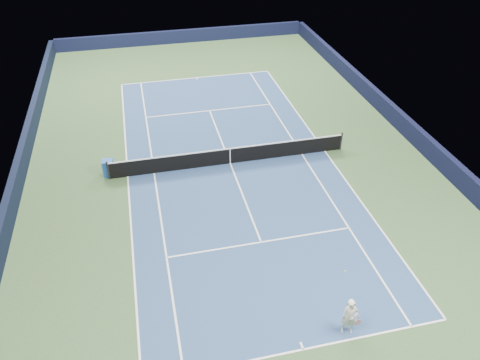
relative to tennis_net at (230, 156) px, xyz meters
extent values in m
plane|color=#314D2A|center=(0.00, 0.00, -0.50)|extent=(40.00, 40.00, 0.00)
cube|color=black|center=(0.00, 19.82, 0.05)|extent=(22.00, 0.35, 1.10)
cube|color=black|center=(10.82, 0.00, 0.05)|extent=(0.35, 40.00, 1.10)
cube|color=black|center=(-10.82, 0.00, 0.05)|extent=(0.35, 40.00, 1.10)
cube|color=navy|center=(0.00, 0.00, -0.50)|extent=(10.97, 23.77, 0.01)
cube|color=white|center=(0.00, 11.88, -0.50)|extent=(10.97, 0.08, 0.00)
cube|color=white|center=(0.00, -11.88, -0.50)|extent=(10.97, 0.08, 0.00)
cube|color=white|center=(5.49, 0.00, -0.50)|extent=(0.08, 23.77, 0.00)
cube|color=white|center=(-5.49, 0.00, -0.50)|extent=(0.08, 23.77, 0.00)
cube|color=white|center=(4.12, 0.00, -0.50)|extent=(0.08, 23.77, 0.00)
cube|color=white|center=(-4.12, 0.00, -0.50)|extent=(0.08, 23.77, 0.00)
cube|color=white|center=(0.00, 6.40, -0.50)|extent=(8.23, 0.08, 0.00)
cube|color=white|center=(0.00, -6.40, -0.50)|extent=(8.23, 0.08, 0.00)
cube|color=white|center=(0.00, 0.00, -0.50)|extent=(0.08, 12.80, 0.00)
cube|color=white|center=(0.00, 11.73, -0.50)|extent=(0.08, 0.30, 0.00)
cube|color=white|center=(0.00, -11.73, -0.50)|extent=(0.08, 0.30, 0.00)
cylinder|color=black|center=(-6.40, 0.00, 0.03)|extent=(0.10, 0.10, 1.07)
cylinder|color=black|center=(6.40, 0.00, 0.03)|extent=(0.10, 0.10, 1.07)
cube|color=black|center=(0.00, 0.00, -0.05)|extent=(12.80, 0.03, 0.91)
cube|color=white|center=(0.00, 0.00, 0.44)|extent=(12.80, 0.04, 0.06)
cube|color=white|center=(0.00, 0.00, -0.05)|extent=(0.05, 0.04, 0.91)
cube|color=#1C4EA8|center=(-6.40, 0.36, -0.05)|extent=(0.60, 0.55, 0.90)
cube|color=white|center=(-6.11, 0.36, -0.05)|extent=(0.08, 0.40, 0.40)
imported|color=silver|center=(1.76, -11.52, 0.28)|extent=(0.63, 0.47, 1.56)
cylinder|color=#CB8394|center=(2.08, -11.57, 0.20)|extent=(0.03, 0.03, 0.26)
cylinder|color=black|center=(2.08, -11.57, -0.04)|extent=(0.26, 0.02, 0.26)
cylinder|color=pink|center=(2.08, -11.57, -0.04)|extent=(0.28, 0.03, 0.28)
sphere|color=#D1F233|center=(1.86, -10.52, 1.49)|extent=(0.07, 0.07, 0.07)
camera|label=1|loc=(-4.31, -20.79, 13.55)|focal=35.00mm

